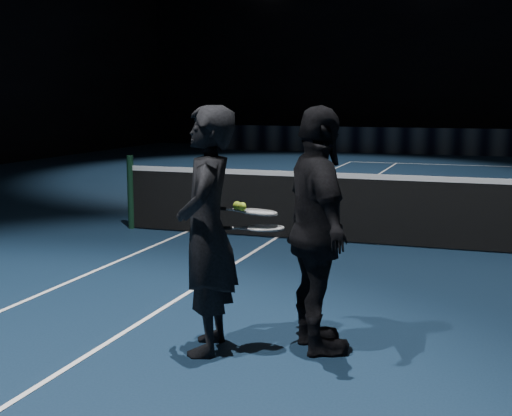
{
  "coord_description": "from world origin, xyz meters",
  "views": [
    {
      "loc": [
        -1.18,
        -9.37,
        1.97
      ],
      "look_at": [
        -2.93,
        -4.31,
        1.13
      ],
      "focal_mm": 50.0,
      "sensor_mm": 36.0,
      "label": 1
    }
  ],
  "objects_px": {
    "racket_lower": "(266,228)",
    "racket_upper": "(259,212)",
    "player_b": "(318,231)",
    "tennis_balls": "(240,204)",
    "player_a": "(207,231)"
  },
  "relations": [
    {
      "from": "racket_lower",
      "to": "racket_upper",
      "type": "distance_m",
      "value": 0.13
    },
    {
      "from": "player_b",
      "to": "racket_lower",
      "type": "height_order",
      "value": "player_b"
    },
    {
      "from": "player_a",
      "to": "player_b",
      "type": "height_order",
      "value": "same"
    },
    {
      "from": "player_b",
      "to": "tennis_balls",
      "type": "distance_m",
      "value": 0.63
    },
    {
      "from": "racket_lower",
      "to": "player_b",
      "type": "bearing_deg",
      "value": -0.0
    },
    {
      "from": "player_a",
      "to": "racket_upper",
      "type": "bearing_deg",
      "value": 101.25
    },
    {
      "from": "player_a",
      "to": "player_b",
      "type": "distance_m",
      "value": 0.85
    },
    {
      "from": "player_b",
      "to": "racket_lower",
      "type": "bearing_deg",
      "value": 78.55
    },
    {
      "from": "racket_lower",
      "to": "tennis_balls",
      "type": "distance_m",
      "value": 0.27
    },
    {
      "from": "tennis_balls",
      "to": "racket_lower",
      "type": "bearing_deg",
      "value": 17.27
    },
    {
      "from": "racket_lower",
      "to": "racket_upper",
      "type": "bearing_deg",
      "value": 141.34
    },
    {
      "from": "racket_lower",
      "to": "racket_upper",
      "type": "xyz_separation_m",
      "value": [
        -0.06,
        0.02,
        0.12
      ]
    },
    {
      "from": "racket_upper",
      "to": "player_a",
      "type": "bearing_deg",
      "value": -178.29
    },
    {
      "from": "player_a",
      "to": "tennis_balls",
      "type": "bearing_deg",
      "value": 96.66
    },
    {
      "from": "player_b",
      "to": "racket_lower",
      "type": "relative_size",
      "value": 2.8
    }
  ]
}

